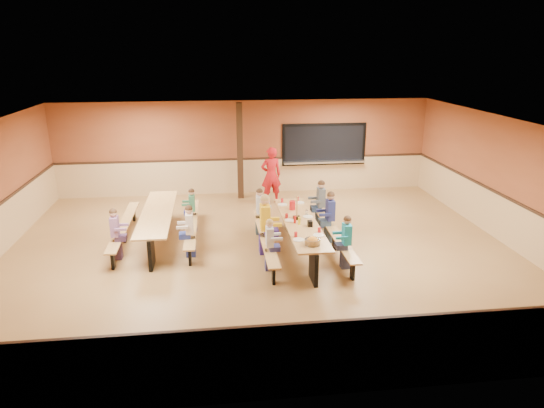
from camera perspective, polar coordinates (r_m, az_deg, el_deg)
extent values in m
plane|color=brown|center=(11.44, -1.32, -5.68)|extent=(12.00, 12.00, 0.00)
cube|color=brown|center=(15.77, -3.19, 6.65)|extent=(12.00, 0.04, 3.00)
cube|color=brown|center=(6.33, 3.21, -11.29)|extent=(12.00, 0.04, 3.00)
cube|color=brown|center=(12.94, 26.12, 2.30)|extent=(0.04, 10.00, 3.00)
cube|color=white|center=(10.60, -1.44, 9.35)|extent=(12.00, 10.00, 0.04)
cube|color=black|center=(16.11, 6.15, 7.00)|extent=(2.60, 0.06, 1.20)
cube|color=silver|center=(16.14, 6.15, 4.95)|extent=(2.70, 0.28, 0.06)
cube|color=black|center=(15.17, -3.79, 6.19)|extent=(0.18, 0.18, 3.00)
cube|color=#BA8849|center=(11.24, 3.37, -2.18)|extent=(0.75, 3.60, 0.04)
cube|color=black|center=(9.98, 4.92, -7.22)|extent=(0.08, 0.60, 0.70)
cube|color=black|center=(12.81, 2.11, -1.37)|extent=(0.08, 0.60, 0.70)
cube|color=#BA8849|center=(11.23, -0.81, -3.74)|extent=(0.26, 3.60, 0.04)
cube|color=black|center=(11.32, -0.81, -4.80)|extent=(0.06, 0.18, 0.41)
cube|color=#BA8849|center=(11.52, 7.39, -3.34)|extent=(0.26, 3.60, 0.04)
cube|color=black|center=(11.60, 7.34, -4.38)|extent=(0.06, 0.18, 0.41)
cube|color=#BA8849|center=(12.22, -13.35, -0.99)|extent=(0.75, 3.60, 0.04)
cube|color=black|center=(10.91, -14.02, -5.46)|extent=(0.08, 0.60, 0.70)
cube|color=black|center=(13.80, -12.60, -0.37)|extent=(0.08, 0.60, 0.70)
cube|color=#BA8849|center=(12.43, -17.03, -2.38)|extent=(0.26, 3.60, 0.04)
cube|color=black|center=(12.51, -16.94, -3.35)|extent=(0.06, 0.18, 0.41)
cube|color=#BA8849|center=(12.24, -9.41, -2.13)|extent=(0.26, 3.60, 0.04)
cube|color=black|center=(12.32, -9.36, -3.11)|extent=(0.06, 0.18, 0.41)
imported|color=red|center=(14.76, -0.11, 3.39)|extent=(0.69, 0.51, 1.74)
cylinder|color=red|center=(12.02, 2.41, -0.16)|extent=(0.16, 0.16, 0.22)
cube|color=black|center=(10.94, 4.49, -2.31)|extent=(0.10, 0.14, 0.13)
cylinder|color=yellow|center=(11.05, 3.22, -1.98)|extent=(0.06, 0.06, 0.17)
cylinder|color=#B2140F|center=(11.12, 2.71, -1.83)|extent=(0.06, 0.06, 0.17)
cube|color=black|center=(11.40, 2.92, -1.62)|extent=(0.16, 0.16, 0.06)
cube|color=#BA8849|center=(11.31, 2.95, -0.28)|extent=(0.02, 0.09, 0.50)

